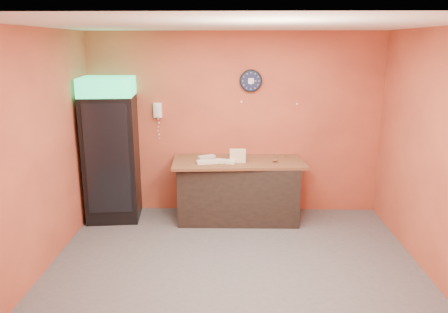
{
  "coord_description": "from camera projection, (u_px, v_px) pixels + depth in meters",
  "views": [
    {
      "loc": [
        -0.02,
        -4.68,
        2.62
      ],
      "look_at": [
        -0.14,
        0.6,
        1.24
      ],
      "focal_mm": 35.0,
      "sensor_mm": 36.0,
      "label": 1
    }
  ],
  "objects": [
    {
      "name": "floor",
      "position": [
        234.0,
        270.0,
        5.18
      ],
      "size": [
        4.5,
        4.5,
        0.0
      ],
      "primitive_type": "plane",
      "color": "#47474C",
      "rests_on": "ground"
    },
    {
      "name": "back_wall",
      "position": [
        235.0,
        124.0,
        6.77
      ],
      "size": [
        4.5,
        0.02,
        2.8
      ],
      "primitive_type": "cube",
      "color": "#C75838",
      "rests_on": "floor"
    },
    {
      "name": "left_wall",
      "position": [
        34.0,
        156.0,
        4.88
      ],
      "size": [
        0.02,
        4.0,
        2.8
      ],
      "primitive_type": "cube",
      "color": "#C75838",
      "rests_on": "floor"
    },
    {
      "name": "right_wall",
      "position": [
        440.0,
        158.0,
        4.78
      ],
      "size": [
        0.02,
        4.0,
        2.8
      ],
      "primitive_type": "cube",
      "color": "#C75838",
      "rests_on": "floor"
    },
    {
      "name": "ceiling",
      "position": [
        236.0,
        25.0,
        4.48
      ],
      "size": [
        4.5,
        4.0,
        0.02
      ],
      "primitive_type": "cube",
      "color": "white",
      "rests_on": "back_wall"
    },
    {
      "name": "beverage_cooler",
      "position": [
        111.0,
        152.0,
        6.51
      ],
      "size": [
        0.83,
        0.84,
        2.15
      ],
      "rotation": [
        0.0,
        0.0,
        0.11
      ],
      "color": "black",
      "rests_on": "floor"
    },
    {
      "name": "prep_counter",
      "position": [
        238.0,
        191.0,
        6.63
      ],
      "size": [
        1.78,
        0.8,
        0.88
      ],
      "primitive_type": "cube",
      "rotation": [
        0.0,
        0.0,
        0.01
      ],
      "color": "black",
      "rests_on": "floor"
    },
    {
      "name": "wall_clock",
      "position": [
        251.0,
        81.0,
        6.56
      ],
      "size": [
        0.34,
        0.06,
        0.34
      ],
      "color": "black",
      "rests_on": "back_wall"
    },
    {
      "name": "wall_phone",
      "position": [
        158.0,
        110.0,
        6.68
      ],
      "size": [
        0.12,
        0.11,
        0.22
      ],
      "color": "white",
      "rests_on": "back_wall"
    },
    {
      "name": "butcher_paper",
      "position": [
        238.0,
        162.0,
        6.51
      ],
      "size": [
        2.0,
        0.98,
        0.04
      ],
      "primitive_type": "cube",
      "rotation": [
        0.0,
        0.0,
        0.07
      ],
      "color": "brown",
      "rests_on": "prep_counter"
    },
    {
      "name": "sub_roll_stack",
      "position": [
        238.0,
        156.0,
        6.37
      ],
      "size": [
        0.23,
        0.08,
        0.2
      ],
      "rotation": [
        0.0,
        0.0,
        0.02
      ],
      "color": "beige",
      "rests_on": "butcher_paper"
    },
    {
      "name": "wrapped_sandwich_left",
      "position": [
        207.0,
        162.0,
        6.34
      ],
      "size": [
        0.33,
        0.2,
        0.04
      ],
      "primitive_type": "cube",
      "rotation": [
        0.0,
        0.0,
        0.25
      ],
      "color": "silver",
      "rests_on": "butcher_paper"
    },
    {
      "name": "wrapped_sandwich_mid",
      "position": [
        225.0,
        161.0,
        6.36
      ],
      "size": [
        0.33,
        0.2,
        0.04
      ],
      "primitive_type": "cube",
      "rotation": [
        0.0,
        0.0,
        -0.25
      ],
      "color": "silver",
      "rests_on": "butcher_paper"
    },
    {
      "name": "wrapped_sandwich_right",
      "position": [
        206.0,
        157.0,
        6.63
      ],
      "size": [
        0.27,
        0.21,
        0.04
      ],
      "primitive_type": "cube",
      "rotation": [
        0.0,
        0.0,
        0.49
      ],
      "color": "silver",
      "rests_on": "butcher_paper"
    },
    {
      "name": "kitchen_tool",
      "position": [
        240.0,
        158.0,
        6.51
      ],
      "size": [
        0.06,
        0.06,
        0.06
      ],
      "primitive_type": "cylinder",
      "color": "silver",
      "rests_on": "butcher_paper"
    }
  ]
}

